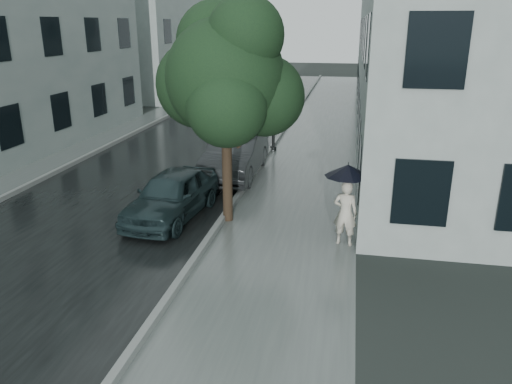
% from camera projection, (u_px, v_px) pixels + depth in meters
% --- Properties ---
extents(ground, '(120.00, 120.00, 0.00)m').
position_uv_depth(ground, '(260.00, 276.00, 10.63)').
color(ground, black).
rests_on(ground, ground).
extents(sidewalk, '(3.50, 60.00, 0.01)m').
position_uv_depth(sidewalk, '(316.00, 147.00, 21.74)').
color(sidewalk, slate).
rests_on(sidewalk, ground).
extents(kerb_near, '(0.15, 60.00, 0.15)m').
position_uv_depth(kerb_near, '(274.00, 143.00, 22.04)').
color(kerb_near, slate).
rests_on(kerb_near, ground).
extents(asphalt_road, '(6.85, 60.00, 0.00)m').
position_uv_depth(asphalt_road, '(198.00, 141.00, 22.69)').
color(asphalt_road, black).
rests_on(asphalt_road, ground).
extents(kerb_far, '(0.15, 60.00, 0.15)m').
position_uv_depth(kerb_far, '(126.00, 137.00, 23.29)').
color(kerb_far, slate).
rests_on(kerb_far, ground).
extents(sidewalk_far, '(1.70, 60.00, 0.01)m').
position_uv_depth(sidewalk_far, '(108.00, 137.00, 23.48)').
color(sidewalk_far, '#4C5451').
rests_on(sidewalk_far, ground).
extents(building_near, '(7.02, 36.00, 9.00)m').
position_uv_depth(building_near, '(429.00, 35.00, 26.33)').
color(building_near, '#8D9A96').
rests_on(building_near, ground).
extents(building_far_b, '(7.02, 18.00, 8.00)m').
position_uv_depth(building_far_b, '(159.00, 38.00, 39.69)').
color(building_far_b, '#8D9A96').
rests_on(building_far_b, ground).
extents(pedestrian, '(0.66, 0.50, 1.61)m').
position_uv_depth(pedestrian, '(345.00, 213.00, 11.92)').
color(pedestrian, '#BBB7A4').
rests_on(pedestrian, sidewalk).
extents(umbrella, '(1.40, 1.40, 1.14)m').
position_uv_depth(umbrella, '(348.00, 170.00, 11.55)').
color(umbrella, black).
rests_on(umbrella, ground).
extents(street_tree, '(3.94, 3.58, 5.79)m').
position_uv_depth(street_tree, '(226.00, 76.00, 12.54)').
color(street_tree, '#332619').
rests_on(street_tree, ground).
extents(lamp_post, '(0.84, 0.40, 4.94)m').
position_uv_depth(lamp_post, '(270.00, 83.00, 20.12)').
color(lamp_post, black).
rests_on(lamp_post, ground).
extents(car_near, '(1.95, 4.02, 1.32)m').
position_uv_depth(car_near, '(172.00, 195.00, 13.63)').
color(car_near, '#1B2B2E').
rests_on(car_near, ground).
extents(car_far, '(1.67, 4.67, 1.54)m').
position_uv_depth(car_far, '(235.00, 154.00, 17.40)').
color(car_far, black).
rests_on(car_far, ground).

